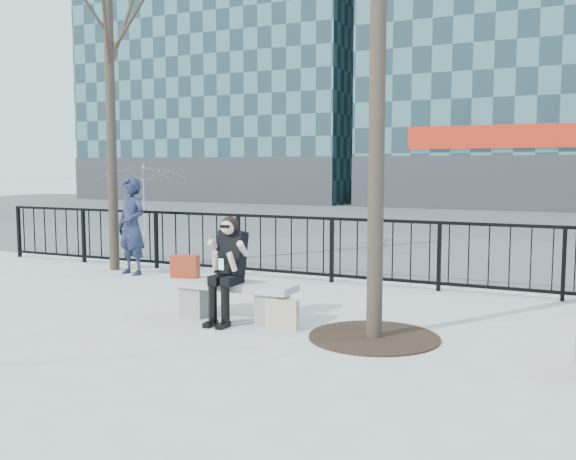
% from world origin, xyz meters
% --- Properties ---
extents(ground, '(120.00, 120.00, 0.00)m').
position_xyz_m(ground, '(0.00, 0.00, 0.00)').
color(ground, '#A3A29D').
rests_on(ground, ground).
extents(street_surface, '(60.00, 23.00, 0.01)m').
position_xyz_m(street_surface, '(0.00, 15.00, 0.00)').
color(street_surface, '#474747').
rests_on(street_surface, ground).
extents(railing, '(14.00, 0.06, 1.10)m').
position_xyz_m(railing, '(0.00, 3.00, 0.55)').
color(railing, black).
rests_on(railing, ground).
extents(building_left, '(16.20, 10.20, 22.60)m').
position_xyz_m(building_left, '(-15.00, 27.00, 11.30)').
color(building_left, slate).
rests_on(building_left, ground).
extents(tree_left, '(2.80, 2.80, 6.50)m').
position_xyz_m(tree_left, '(-4.00, 2.50, 4.86)').
color(tree_left, black).
rests_on(tree_left, ground).
extents(tree_grate, '(1.50, 1.50, 0.02)m').
position_xyz_m(tree_grate, '(1.90, -0.10, 0.01)').
color(tree_grate, black).
rests_on(tree_grate, ground).
extents(bench_main, '(1.65, 0.46, 0.49)m').
position_xyz_m(bench_main, '(0.00, 0.00, 0.30)').
color(bench_main, slate).
rests_on(bench_main, ground).
extents(seated_woman, '(0.50, 0.64, 1.34)m').
position_xyz_m(seated_woman, '(0.00, -0.16, 0.67)').
color(seated_woman, black).
rests_on(seated_woman, ground).
extents(handbag, '(0.39, 0.25, 0.30)m').
position_xyz_m(handbag, '(-0.74, 0.02, 0.64)').
color(handbag, maroon).
rests_on(handbag, bench_main).
extents(shopping_bag, '(0.41, 0.20, 0.37)m').
position_xyz_m(shopping_bag, '(0.78, -0.19, 0.18)').
color(shopping_bag, beige).
rests_on(shopping_bag, ground).
extents(standing_man, '(0.71, 0.54, 1.76)m').
position_xyz_m(standing_man, '(-3.37, 2.23, 0.88)').
color(standing_man, black).
rests_on(standing_man, ground).
extents(vendor_umbrella, '(2.43, 2.47, 2.03)m').
position_xyz_m(vendor_umbrella, '(-6.26, 6.35, 1.02)').
color(vendor_umbrella, yellow).
rests_on(vendor_umbrella, ground).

